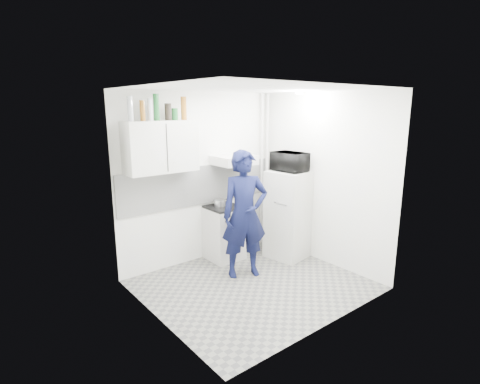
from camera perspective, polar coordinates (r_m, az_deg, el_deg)
floor at (r=5.28m, az=2.04°, el=-13.92°), size 2.80×2.80×0.00m
ceiling at (r=4.72m, az=2.30°, el=15.51°), size 2.80×2.80×0.00m
wall_back at (r=5.82m, az=-5.91°, el=2.10°), size 2.80×0.00×2.80m
wall_left at (r=4.09m, az=-12.88°, el=-2.81°), size 0.00×2.60×2.60m
wall_right at (r=5.83m, az=12.63°, el=1.88°), size 0.00×2.60×2.60m
person at (r=5.26m, az=0.72°, el=-3.43°), size 0.77×0.65×1.81m
stove at (r=5.98m, az=-2.45°, el=-6.32°), size 0.52×0.52×0.83m
fridge at (r=6.03m, az=7.37°, el=-3.41°), size 0.68×0.68×1.40m
stove_top at (r=5.86m, az=-2.49°, el=-2.34°), size 0.50×0.50×0.03m
saucepan at (r=5.87m, az=-3.11°, el=-1.64°), size 0.18×0.18×0.10m
microwave at (r=5.85m, az=7.61°, el=4.60°), size 0.55×0.38×0.29m
bottle_a at (r=5.03m, az=-16.40°, el=12.08°), size 0.07×0.07×0.31m
bottle_b at (r=5.09m, az=-14.64°, el=11.90°), size 0.07×0.07×0.26m
bottle_c at (r=5.14m, az=-13.54°, el=12.10°), size 0.07×0.07×0.29m
bottle_d at (r=5.18m, az=-12.63°, el=12.48°), size 0.08×0.08×0.35m
canister_a at (r=5.26m, az=-10.90°, el=11.90°), size 0.09×0.09×0.23m
canister_b at (r=5.30m, az=-9.90°, el=11.60°), size 0.08×0.08×0.16m
bottle_e at (r=5.37m, az=-8.58°, el=12.50°), size 0.08×0.08×0.32m
upper_cabinet at (r=5.22m, az=-11.97°, el=6.76°), size 1.00×0.35×0.70m
range_hood at (r=5.83m, az=-0.90°, el=4.88°), size 0.60×0.50×0.14m
backsplash at (r=5.83m, az=-5.81°, el=1.12°), size 2.74×0.03×0.60m
pipe_a at (r=6.55m, az=4.09°, el=3.34°), size 0.05×0.05×2.60m
pipe_b at (r=6.47m, az=3.30°, el=3.23°), size 0.04×0.04×2.60m
ceiling_spot_fixture at (r=5.56m, az=8.96°, el=14.67°), size 0.10×0.10×0.02m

